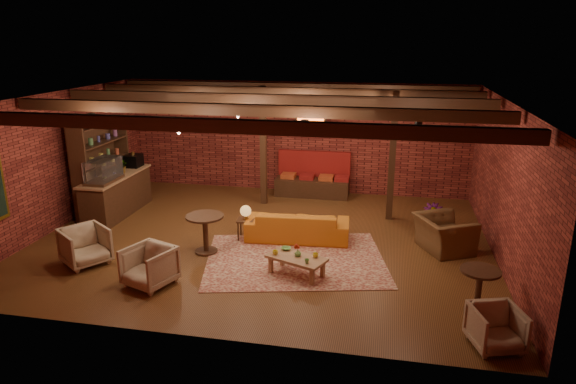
% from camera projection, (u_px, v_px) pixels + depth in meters
% --- Properties ---
extents(floor, '(10.00, 10.00, 0.00)m').
position_uv_depth(floor, '(262.00, 240.00, 11.66)').
color(floor, '#3D240F').
rests_on(floor, ground).
extents(ceiling, '(10.00, 8.00, 0.02)m').
position_uv_depth(ceiling, '(260.00, 98.00, 10.72)').
color(ceiling, black).
rests_on(ceiling, wall_back).
extents(wall_back, '(10.00, 0.02, 3.20)m').
position_uv_depth(wall_back, '(295.00, 137.00, 14.94)').
color(wall_back, maroon).
rests_on(wall_back, ground).
extents(wall_front, '(10.00, 0.02, 3.20)m').
position_uv_depth(wall_front, '(194.00, 241.00, 7.44)').
color(wall_front, maroon).
rests_on(wall_front, ground).
extents(wall_left, '(0.02, 8.00, 3.20)m').
position_uv_depth(wall_left, '(56.00, 161.00, 12.12)').
color(wall_left, maroon).
rests_on(wall_left, ground).
extents(wall_right, '(0.02, 8.00, 3.20)m').
position_uv_depth(wall_right, '(504.00, 184.00, 10.25)').
color(wall_right, maroon).
rests_on(wall_right, ground).
extents(ceiling_beams, '(9.80, 6.40, 0.22)m').
position_uv_depth(ceiling_beams, '(260.00, 104.00, 10.76)').
color(ceiling_beams, '#322110').
rests_on(ceiling_beams, ceiling).
extents(ceiling_pipe, '(9.60, 0.12, 0.12)m').
position_uv_depth(ceiling_pipe, '(277.00, 105.00, 12.32)').
color(ceiling_pipe, black).
rests_on(ceiling_pipe, ceiling).
extents(post_left, '(0.16, 0.16, 3.20)m').
position_uv_depth(post_left, '(263.00, 146.00, 13.74)').
color(post_left, '#322110').
rests_on(post_left, ground).
extents(post_right, '(0.16, 0.16, 3.20)m').
position_uv_depth(post_right, '(392.00, 157.00, 12.54)').
color(post_right, '#322110').
rests_on(post_right, ground).
extents(service_counter, '(0.80, 2.50, 1.60)m').
position_uv_depth(service_counter, '(116.00, 184.00, 13.13)').
color(service_counter, '#322110').
rests_on(service_counter, ground).
extents(plant_counter, '(0.35, 0.39, 0.30)m').
position_uv_depth(plant_counter, '(122.00, 167.00, 13.17)').
color(plant_counter, '#337F33').
rests_on(plant_counter, service_counter).
extents(shelving_hutch, '(0.52, 2.00, 2.40)m').
position_uv_depth(shelving_hutch, '(102.00, 167.00, 13.18)').
color(shelving_hutch, '#322110').
rests_on(shelving_hutch, ground).
extents(banquette, '(2.10, 0.70, 1.00)m').
position_uv_depth(banquette, '(312.00, 179.00, 14.73)').
color(banquette, maroon).
rests_on(banquette, ground).
extents(service_sign, '(0.86, 0.06, 0.30)m').
position_uv_depth(service_sign, '(311.00, 117.00, 13.76)').
color(service_sign, '#FF5A19').
rests_on(service_sign, ceiling).
extents(ceiling_spotlights, '(6.40, 4.40, 0.28)m').
position_uv_depth(ceiling_spotlights, '(260.00, 114.00, 10.82)').
color(ceiling_spotlights, black).
rests_on(ceiling_spotlights, ceiling).
extents(rug, '(4.18, 3.54, 0.01)m').
position_uv_depth(rug, '(295.00, 259.00, 10.63)').
color(rug, maroon).
rests_on(rug, floor).
extents(sofa, '(2.37, 1.06, 0.68)m').
position_uv_depth(sofa, '(298.00, 225.00, 11.60)').
color(sofa, '#B96319').
rests_on(sofa, floor).
extents(coffee_table, '(1.25, 0.94, 0.64)m').
position_uv_depth(coffee_table, '(296.00, 259.00, 9.85)').
color(coffee_table, '#8D5D41').
rests_on(coffee_table, floor).
extents(side_table_lamp, '(0.41, 0.41, 0.80)m').
position_uv_depth(side_table_lamp, '(246.00, 214.00, 11.55)').
color(side_table_lamp, '#322110').
rests_on(side_table_lamp, floor).
extents(round_table_left, '(0.80, 0.80, 0.84)m').
position_uv_depth(round_table_left, '(205.00, 227.00, 10.83)').
color(round_table_left, '#322110').
rests_on(round_table_left, floor).
extents(armchair_a, '(1.11, 1.12, 0.85)m').
position_uv_depth(armchair_a, '(85.00, 244.00, 10.33)').
color(armchair_a, beige).
rests_on(armchair_a, floor).
extents(armchair_b, '(1.02, 0.99, 0.82)m').
position_uv_depth(armchair_b, '(149.00, 264.00, 9.44)').
color(armchair_b, beige).
rests_on(armchair_b, floor).
extents(armchair_right, '(1.18, 1.36, 1.00)m').
position_uv_depth(armchair_right, '(444.00, 228.00, 10.96)').
color(armchair_right, brown).
rests_on(armchair_right, floor).
extents(side_table_book, '(0.58, 0.58, 0.54)m').
position_uv_depth(side_table_book, '(433.00, 215.00, 11.85)').
color(side_table_book, '#322110').
rests_on(side_table_book, floor).
extents(round_table_right, '(0.66, 0.66, 0.77)m').
position_uv_depth(round_table_right, '(479.00, 284.00, 8.49)').
color(round_table_right, '#322110').
rests_on(round_table_right, floor).
extents(armchair_far, '(0.85, 0.82, 0.71)m').
position_uv_depth(armchair_far, '(496.00, 326.00, 7.54)').
color(armchair_far, beige).
rests_on(armchair_far, floor).
extents(plant_tall, '(1.67, 1.67, 2.44)m').
position_uv_depth(plant_tall, '(434.00, 187.00, 11.42)').
color(plant_tall, '#4C7F4C').
rests_on(plant_tall, floor).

